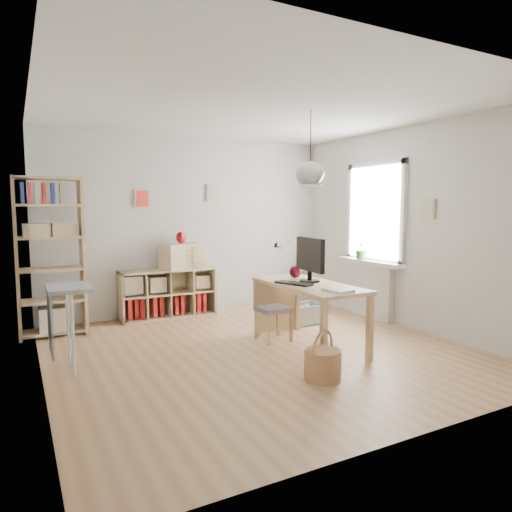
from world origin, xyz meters
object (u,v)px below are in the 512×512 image
chair (271,305)px  drawer_chest (182,256)px  cube_shelf (166,297)px  storage_chest (301,310)px  desk (309,292)px  tall_bookshelf (50,250)px  monitor (310,257)px

chair → drawer_chest: 1.86m
cube_shelf → storage_chest: cube_shelf is taller
desk → cube_shelf: size_ratio=1.07×
tall_bookshelf → monitor: tall_bookshelf is taller
cube_shelf → chair: (0.80, -1.75, 0.13)m
chair → desk: bearing=-64.6°
desk → storage_chest: bearing=60.9°
chair → storage_chest: (0.78, 0.53, -0.25)m
desk → tall_bookshelf: 3.27m
tall_bookshelf → chair: (2.36, -1.47, -0.66)m
storage_chest → drawer_chest: size_ratio=0.93×
desk → cube_shelf: 2.48m
desk → tall_bookshelf: tall_bookshelf is taller
desk → cube_shelf: desk is taller
storage_chest → cube_shelf: bearing=141.4°
tall_bookshelf → storage_chest: size_ratio=3.32×
storage_chest → desk: bearing=-119.9°
cube_shelf → tall_bookshelf: bearing=-169.8°
chair → drawer_chest: size_ratio=1.16×
cube_shelf → monitor: 2.51m
desk → tall_bookshelf: (-2.59, 1.95, 0.43)m
cube_shelf → monitor: monitor is taller
tall_bookshelf → drawer_chest: 1.84m
desk → storage_chest: desk is taller
monitor → cube_shelf: bearing=123.5°
drawer_chest → storage_chest: bearing=-62.1°
drawer_chest → desk: bearing=-91.1°
monitor → chair: bearing=135.2°
chair → drawer_chest: (-0.55, 1.71, 0.48)m
desk → monitor: 0.41m
tall_bookshelf → monitor: 3.25m
desk → tall_bookshelf: bearing=143.0°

